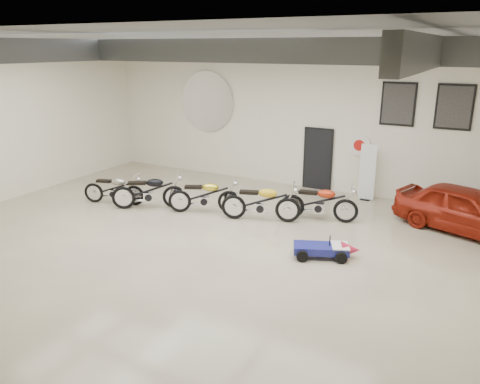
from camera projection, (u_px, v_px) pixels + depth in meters
The scene contains 17 objects.
floor at pixel (217, 246), 11.76m from camera, with size 16.00×12.00×0.01m, color #C0B893.
ceiling at pixel (214, 37), 10.27m from camera, with size 16.00×12.00×0.01m, color slate.
back_wall at pixel (307, 117), 16.05m from camera, with size 16.00×0.02×5.00m, color silver.
ceiling_beams at pixel (214, 49), 10.35m from camera, with size 15.80×11.80×0.32m, color #5B5E62, non-canonical shape.
door at pixel (318, 160), 16.21m from camera, with size 0.92×0.08×2.10m, color black.
logo_plaque at pixel (207, 102), 17.74m from camera, with size 2.30×0.06×1.16m, color silver, non-canonical shape.
poster_left at pixel (398, 104), 14.47m from camera, with size 1.05×0.08×1.35m, color black, non-canonical shape.
poster_mid at pixel (454, 107), 13.74m from camera, with size 1.05×0.08×1.35m, color black, non-canonical shape.
oil_sign at pixel (359, 145), 15.38m from camera, with size 0.72×0.10×0.72m, color white, non-canonical shape.
banner_stand at pixel (368, 172), 15.03m from camera, with size 0.51×0.20×1.86m, color white, non-canonical shape.
motorcycle_silver at pixel (113, 188), 14.79m from camera, with size 1.98×0.61×1.03m, color silver, non-canonical shape.
motorcycle_black at pixel (148, 191), 14.33m from camera, with size 2.22×0.69×1.15m, color silver, non-canonical shape.
motorcycle_gold at pixel (204, 195), 13.99m from camera, with size 2.14×0.66×1.11m, color silver, non-canonical shape.
motorcycle_yellow at pixel (261, 201), 13.33m from camera, with size 2.24×0.69×1.16m, color silver, non-canonical shape.
motorcycle_red at pixel (319, 201), 13.37m from camera, with size 2.17×0.67×1.13m, color silver, non-canonical shape.
go_kart at pixel (327, 246), 11.06m from camera, with size 1.58×0.71×0.57m, color navy, non-canonical shape.
vintage_car at pixel (466, 210), 12.48m from camera, with size 3.73×1.50×1.27m, color maroon.
Camera 1 is at (5.66, -9.24, 4.80)m, focal length 35.00 mm.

